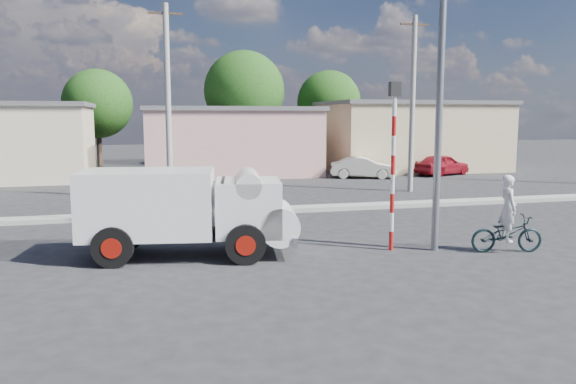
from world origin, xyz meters
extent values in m
plane|color=#252528|center=(0.00, 0.00, 0.00)|extent=(120.00, 120.00, 0.00)
cube|color=#99968E|center=(0.00, 8.00, 0.08)|extent=(40.00, 0.80, 0.16)
cylinder|color=black|center=(-3.80, 1.54, 0.48)|extent=(1.00, 0.43, 0.97)
cylinder|color=#AA170C|center=(-3.80, 1.54, 0.48)|extent=(0.52, 0.39, 0.48)
cylinder|color=black|center=(-3.50, 3.36, 0.48)|extent=(1.00, 0.43, 0.97)
cylinder|color=#AA170C|center=(-3.50, 3.36, 0.48)|extent=(0.52, 0.39, 0.48)
cylinder|color=black|center=(-0.76, 1.05, 0.48)|extent=(1.00, 0.43, 0.97)
cylinder|color=#AA170C|center=(-0.76, 1.05, 0.48)|extent=(0.52, 0.39, 0.48)
cylinder|color=black|center=(-0.46, 2.87, 0.48)|extent=(1.00, 0.43, 0.97)
cylinder|color=#AA170C|center=(-0.46, 2.87, 0.48)|extent=(0.52, 0.39, 0.48)
cube|color=black|center=(-2.17, 2.21, 0.56)|extent=(4.18, 1.78, 0.16)
cube|color=white|center=(-2.96, 2.34, 1.37)|extent=(3.44, 2.42, 1.63)
cube|color=white|center=(-0.52, 1.94, 1.23)|extent=(1.85, 2.04, 1.37)
cylinder|color=white|center=(0.22, 1.82, 0.84)|extent=(1.25, 1.94, 0.97)
cylinder|color=white|center=(-0.52, 1.94, 1.85)|extent=(0.90, 1.88, 0.62)
cube|color=silver|center=(0.57, 1.77, 0.48)|extent=(0.42, 1.89, 0.25)
cube|color=black|center=(-1.13, 2.04, 1.63)|extent=(0.31, 1.49, 0.62)
imported|color=black|center=(5.99, 0.54, 0.49)|extent=(1.94, 1.00, 0.97)
imported|color=silver|center=(5.99, 0.54, 0.86)|extent=(0.53, 0.69, 1.71)
imported|color=beige|center=(8.99, 17.84, 0.60)|extent=(3.87, 2.46, 1.21)
imported|color=maroon|center=(14.20, 18.22, 0.63)|extent=(3.98, 2.73, 1.26)
cylinder|color=red|center=(3.20, 1.50, 0.25)|extent=(0.11, 0.11, 0.50)
cylinder|color=white|center=(3.20, 1.50, 0.75)|extent=(0.11, 0.11, 0.50)
cylinder|color=red|center=(3.20, 1.50, 1.25)|extent=(0.11, 0.11, 0.50)
cylinder|color=white|center=(3.20, 1.50, 1.75)|extent=(0.11, 0.11, 0.50)
cylinder|color=red|center=(3.20, 1.50, 2.25)|extent=(0.11, 0.11, 0.50)
cylinder|color=white|center=(3.20, 1.50, 2.75)|extent=(0.11, 0.11, 0.50)
cylinder|color=red|center=(3.20, 1.50, 3.25)|extent=(0.11, 0.11, 0.50)
cylinder|color=white|center=(3.20, 1.50, 3.75)|extent=(0.11, 0.11, 0.50)
cube|color=black|center=(3.20, 1.50, 4.18)|extent=(0.28, 0.18, 0.36)
cylinder|color=slate|center=(4.30, 1.20, 4.50)|extent=(0.18, 0.18, 9.00)
cube|color=#CE948E|center=(2.00, 22.00, 1.90)|extent=(10.00, 7.00, 3.80)
cube|color=#59595B|center=(2.00, 22.00, 3.92)|extent=(10.30, 7.30, 0.24)
cube|color=tan|center=(14.00, 22.00, 2.10)|extent=(11.00, 7.00, 4.20)
cube|color=#59595B|center=(14.00, 22.00, 4.32)|extent=(11.30, 7.30, 0.24)
cylinder|color=#38281E|center=(-6.00, 29.00, 1.74)|extent=(0.36, 0.36, 3.47)
sphere|color=#33651E|center=(-6.00, 29.00, 4.34)|extent=(4.71, 4.71, 4.71)
cylinder|color=#38281E|center=(4.00, 28.00, 2.10)|extent=(0.36, 0.36, 4.20)
sphere|color=#33651E|center=(4.00, 28.00, 5.25)|extent=(5.70, 5.70, 5.70)
cylinder|color=#38281E|center=(11.00, 30.00, 1.82)|extent=(0.36, 0.36, 3.64)
sphere|color=#33651E|center=(11.00, 30.00, 4.55)|extent=(4.94, 4.94, 4.94)
cylinder|color=#99968E|center=(-2.00, 12.00, 4.00)|extent=(0.24, 0.24, 8.00)
cube|color=#38281E|center=(-2.00, 12.00, 7.60)|extent=(1.40, 0.08, 0.08)
cylinder|color=#99968E|center=(9.00, 12.00, 4.00)|extent=(0.24, 0.24, 8.00)
cube|color=#38281E|center=(9.00, 12.00, 7.60)|extent=(1.40, 0.08, 0.08)
camera|label=1|loc=(-3.02, -11.81, 3.50)|focal=35.00mm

